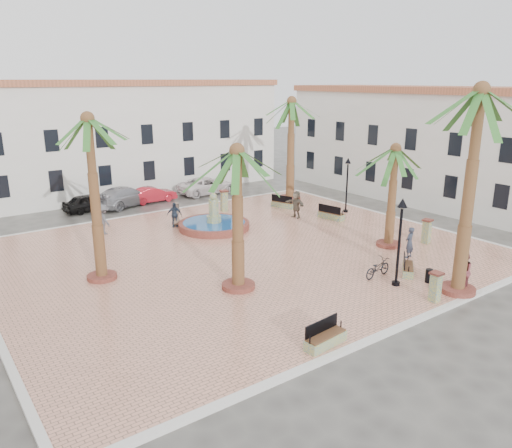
{
  "coord_description": "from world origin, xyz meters",
  "views": [
    {
      "loc": [
        -14.91,
        -22.14,
        9.53
      ],
      "look_at": [
        1.0,
        0.0,
        1.6
      ],
      "focal_mm": 35.0,
      "sensor_mm": 36.0,
      "label": 1
    }
  ],
  "objects_px": {
    "litter_bin": "(429,276)",
    "car_white": "(207,185)",
    "bench_ne": "(283,204)",
    "car_silver": "(125,196)",
    "bollard_e": "(427,231)",
    "palm_nw": "(89,137)",
    "pedestrian_east": "(296,204)",
    "cyclist_a": "(410,242)",
    "pedestrian_fountain_a": "(176,214)",
    "palm_ne": "(291,113)",
    "bench_s": "(325,339)",
    "cyclist_b": "(463,272)",
    "palm_s": "(479,113)",
    "fountain": "(214,224)",
    "pedestrian_north": "(104,220)",
    "bench_e": "(331,215)",
    "palm_sw": "(237,169)",
    "palm_e": "(395,162)",
    "bollard_n": "(224,200)",
    "pedestrian_fountain_b": "(174,215)",
    "bicycle_a": "(378,268)",
    "bench_se": "(408,268)",
    "bollard_se": "(435,286)",
    "lamppost_e": "(347,176)",
    "car_red": "(153,195)",
    "lamppost_s": "(401,227)"
  },
  "relations": [
    {
      "from": "bicycle_a",
      "to": "pedestrian_east",
      "type": "distance_m",
      "value": 11.47
    },
    {
      "from": "litter_bin",
      "to": "cyclist_b",
      "type": "distance_m",
      "value": 1.63
    },
    {
      "from": "litter_bin",
      "to": "cyclist_b",
      "type": "xyz_separation_m",
      "value": [
        0.4,
        -1.47,
        0.59
      ]
    },
    {
      "from": "palm_e",
      "to": "litter_bin",
      "type": "bearing_deg",
      "value": -120.13
    },
    {
      "from": "cyclist_a",
      "to": "pedestrian_fountain_a",
      "type": "distance_m",
      "value": 14.94
    },
    {
      "from": "bollard_se",
      "to": "cyclist_b",
      "type": "height_order",
      "value": "cyclist_b"
    },
    {
      "from": "palm_ne",
      "to": "bench_s",
      "type": "distance_m",
      "value": 24.09
    },
    {
      "from": "bench_s",
      "to": "bicycle_a",
      "type": "distance_m",
      "value": 7.46
    },
    {
      "from": "palm_sw",
      "to": "bench_e",
      "type": "xyz_separation_m",
      "value": [
        11.89,
        6.18,
        -5.33
      ]
    },
    {
      "from": "bench_ne",
      "to": "car_silver",
      "type": "height_order",
      "value": "car_silver"
    },
    {
      "from": "bollard_se",
      "to": "pedestrian_east",
      "type": "height_order",
      "value": "pedestrian_east"
    },
    {
      "from": "lamppost_e",
      "to": "bollard_e",
      "type": "xyz_separation_m",
      "value": [
        -1.35,
        -7.92,
        -1.95
      ]
    },
    {
      "from": "lamppost_s",
      "to": "palm_nw",
      "type": "bearing_deg",
      "value": 141.1
    },
    {
      "from": "palm_nw",
      "to": "bicycle_a",
      "type": "xyz_separation_m",
      "value": [
        11.11,
        -7.69,
        -6.42
      ]
    },
    {
      "from": "palm_nw",
      "to": "bollard_e",
      "type": "relative_size",
      "value": 5.48
    },
    {
      "from": "bench_ne",
      "to": "bollard_n",
      "type": "relative_size",
      "value": 1.24
    },
    {
      "from": "palm_ne",
      "to": "cyclist_a",
      "type": "height_order",
      "value": "palm_ne"
    },
    {
      "from": "palm_ne",
      "to": "pedestrian_fountain_b",
      "type": "xyz_separation_m",
      "value": [
        -11.18,
        -1.63,
        -6.02
      ]
    },
    {
      "from": "fountain",
      "to": "cyclist_b",
      "type": "relative_size",
      "value": 2.48
    },
    {
      "from": "bench_se",
      "to": "car_silver",
      "type": "bearing_deg",
      "value": 66.06
    },
    {
      "from": "palm_nw",
      "to": "pedestrian_east",
      "type": "height_order",
      "value": "palm_nw"
    },
    {
      "from": "palm_e",
      "to": "bollard_n",
      "type": "relative_size",
      "value": 3.84
    },
    {
      "from": "litter_bin",
      "to": "car_white",
      "type": "distance_m",
      "value": 23.56
    },
    {
      "from": "bollard_e",
      "to": "pedestrian_fountain_a",
      "type": "xyz_separation_m",
      "value": [
        -10.39,
        11.93,
        0.05
      ]
    },
    {
      "from": "car_red",
      "to": "pedestrian_east",
      "type": "bearing_deg",
      "value": -151.99
    },
    {
      "from": "bench_s",
      "to": "cyclist_b",
      "type": "distance_m",
      "value": 8.56
    },
    {
      "from": "fountain",
      "to": "bench_se",
      "type": "height_order",
      "value": "fountain"
    },
    {
      "from": "car_silver",
      "to": "bollard_e",
      "type": "bearing_deg",
      "value": -172.33
    },
    {
      "from": "bench_ne",
      "to": "bicycle_a",
      "type": "bearing_deg",
      "value": 139.24
    },
    {
      "from": "bench_ne",
      "to": "lamppost_s",
      "type": "height_order",
      "value": "lamppost_s"
    },
    {
      "from": "palm_ne",
      "to": "bench_s",
      "type": "height_order",
      "value": "palm_ne"
    },
    {
      "from": "palm_e",
      "to": "bench_ne",
      "type": "height_order",
      "value": "palm_e"
    },
    {
      "from": "palm_s",
      "to": "cyclist_b",
      "type": "height_order",
      "value": "palm_s"
    },
    {
      "from": "bench_e",
      "to": "bench_ne",
      "type": "bearing_deg",
      "value": -2.7
    },
    {
      "from": "palm_e",
      "to": "pedestrian_east",
      "type": "distance_m",
      "value": 8.91
    },
    {
      "from": "bicycle_a",
      "to": "bench_s",
      "type": "bearing_deg",
      "value": 111.89
    },
    {
      "from": "palm_e",
      "to": "car_red",
      "type": "bearing_deg",
      "value": 108.89
    },
    {
      "from": "palm_ne",
      "to": "pedestrian_fountain_a",
      "type": "relative_size",
      "value": 5.03
    },
    {
      "from": "bench_ne",
      "to": "bench_e",
      "type": "bearing_deg",
      "value": 167.71
    },
    {
      "from": "palm_nw",
      "to": "car_red",
      "type": "bearing_deg",
      "value": 56.97
    },
    {
      "from": "lamppost_s",
      "to": "car_red",
      "type": "distance_m",
      "value": 22.91
    },
    {
      "from": "lamppost_e",
      "to": "pedestrian_fountain_a",
      "type": "distance_m",
      "value": 12.55
    },
    {
      "from": "palm_ne",
      "to": "cyclist_a",
      "type": "relative_size",
      "value": 4.75
    },
    {
      "from": "bollard_e",
      "to": "pedestrian_fountain_a",
      "type": "bearing_deg",
      "value": 131.05
    },
    {
      "from": "bench_s",
      "to": "pedestrian_north",
      "type": "xyz_separation_m",
      "value": [
        -1.78,
        18.21,
        0.66
      ]
    },
    {
      "from": "car_red",
      "to": "bench_s",
      "type": "bearing_deg",
      "value": 168.36
    },
    {
      "from": "pedestrian_fountain_b",
      "to": "car_red",
      "type": "bearing_deg",
      "value": 99.09
    },
    {
      "from": "palm_nw",
      "to": "litter_bin",
      "type": "distance_m",
      "value": 17.13
    },
    {
      "from": "palm_ne",
      "to": "bench_ne",
      "type": "bearing_deg",
      "value": -139.95
    },
    {
      "from": "cyclist_a",
      "to": "car_silver",
      "type": "distance_m",
      "value": 22.12
    }
  ]
}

